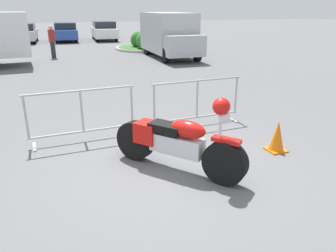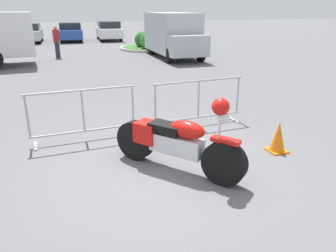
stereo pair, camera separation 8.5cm
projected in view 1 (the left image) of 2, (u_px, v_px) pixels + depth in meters
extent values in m
plane|color=#5B5B5E|center=(166.00, 169.00, 5.55)|extent=(120.00, 120.00, 0.00)
cylinder|color=black|center=(225.00, 163.00, 4.98)|extent=(0.58, 0.68, 0.70)
cylinder|color=black|center=(135.00, 140.00, 5.82)|extent=(0.58, 0.68, 0.70)
cube|color=silver|center=(177.00, 145.00, 5.36)|extent=(0.77, 0.89, 0.31)
ellipsoid|color=red|center=(188.00, 129.00, 5.16)|extent=(0.60, 0.66, 0.29)
cube|color=black|center=(167.00, 127.00, 5.37)|extent=(0.59, 0.64, 0.13)
cube|color=red|center=(148.00, 132.00, 5.61)|extent=(0.52, 0.53, 0.35)
cube|color=red|center=(226.00, 140.00, 4.85)|extent=(0.39, 0.44, 0.07)
cylinder|color=silver|center=(220.00, 129.00, 4.86)|extent=(0.06, 0.06, 0.49)
sphere|color=silver|center=(224.00, 118.00, 4.77)|extent=(0.18, 0.18, 0.18)
sphere|color=red|center=(221.00, 106.00, 4.74)|extent=(0.26, 0.26, 0.26)
cylinder|color=#9EA0A5|center=(80.00, 91.00, 6.38)|extent=(2.17, 0.10, 0.04)
cylinder|color=#9EA0A5|center=(84.00, 131.00, 6.67)|extent=(2.17, 0.10, 0.04)
cylinder|color=#9EA0A5|center=(26.00, 118.00, 6.15)|extent=(0.05, 0.05, 0.85)
cylinder|color=#9EA0A5|center=(82.00, 111.00, 6.52)|extent=(0.05, 0.05, 0.85)
cylinder|color=#9EA0A5|center=(132.00, 106.00, 6.89)|extent=(0.05, 0.05, 0.85)
cube|color=#9EA0A5|center=(34.00, 147.00, 6.38)|extent=(0.07, 0.44, 0.03)
cube|color=#9EA0A5|center=(130.00, 133.00, 7.08)|extent=(0.07, 0.44, 0.03)
cylinder|color=#9EA0A5|center=(198.00, 81.00, 7.24)|extent=(2.17, 0.10, 0.04)
cylinder|color=#9EA0A5|center=(197.00, 117.00, 7.53)|extent=(2.17, 0.10, 0.04)
cylinder|color=#9EA0A5|center=(154.00, 104.00, 7.01)|extent=(0.05, 0.05, 0.85)
cylinder|color=#9EA0A5|center=(197.00, 99.00, 7.38)|extent=(0.05, 0.05, 0.85)
cylinder|color=#9EA0A5|center=(236.00, 95.00, 7.75)|extent=(0.05, 0.05, 0.85)
cube|color=#9EA0A5|center=(158.00, 130.00, 7.24)|extent=(0.07, 0.44, 0.03)
cube|color=#9EA0A5|center=(232.00, 120.00, 7.94)|extent=(0.07, 0.44, 0.03)
cube|color=silver|center=(7.00, 34.00, 14.85)|extent=(1.92, 2.28, 1.90)
cube|color=#B2B7BC|center=(168.00, 32.00, 17.68)|extent=(2.15, 4.17, 2.00)
cube|color=#B2B7BC|center=(185.00, 46.00, 15.62)|extent=(1.93, 0.97, 1.00)
cylinder|color=black|center=(197.00, 54.00, 16.40)|extent=(0.27, 0.73, 0.72)
cylinder|color=black|center=(165.00, 56.00, 15.89)|extent=(0.27, 0.73, 0.72)
cylinder|color=black|center=(175.00, 47.00, 19.33)|extent=(0.27, 0.73, 0.72)
cylinder|color=black|center=(147.00, 48.00, 18.82)|extent=(0.27, 0.73, 0.72)
cube|color=#B7BABF|center=(25.00, 35.00, 25.18)|extent=(1.98, 4.28, 0.68)
cube|color=#1E232B|center=(23.00, 27.00, 24.85)|extent=(1.70, 2.23, 0.49)
cylinder|color=black|center=(17.00, 37.00, 26.28)|extent=(0.25, 0.63, 0.62)
cylinder|color=black|center=(36.00, 37.00, 26.67)|extent=(0.25, 0.63, 0.62)
cylinder|color=black|center=(13.00, 40.00, 23.88)|extent=(0.25, 0.63, 0.62)
cylinder|color=black|center=(34.00, 40.00, 24.27)|extent=(0.25, 0.63, 0.62)
cube|color=#284799|center=(66.00, 33.00, 26.16)|extent=(2.01, 4.34, 0.69)
cube|color=#1E232B|center=(65.00, 26.00, 25.82)|extent=(1.73, 2.27, 0.49)
cylinder|color=black|center=(57.00, 36.00, 27.27)|extent=(0.26, 0.64, 0.63)
cylinder|color=black|center=(75.00, 36.00, 27.67)|extent=(0.26, 0.64, 0.63)
cylinder|color=black|center=(57.00, 39.00, 24.84)|extent=(0.26, 0.64, 0.63)
cylinder|color=black|center=(76.00, 38.00, 25.24)|extent=(0.26, 0.64, 0.63)
cube|color=white|center=(104.00, 32.00, 27.03)|extent=(2.09, 4.52, 0.72)
cube|color=#1E232B|center=(104.00, 25.00, 26.69)|extent=(1.80, 2.36, 0.51)
cylinder|color=black|center=(94.00, 35.00, 28.19)|extent=(0.27, 0.67, 0.66)
cylinder|color=black|center=(111.00, 35.00, 28.61)|extent=(0.27, 0.67, 0.66)
cylinder|color=black|center=(97.00, 38.00, 25.66)|extent=(0.27, 0.67, 0.66)
cylinder|color=black|center=(116.00, 37.00, 26.08)|extent=(0.27, 0.67, 0.66)
cylinder|color=#262838|center=(53.00, 50.00, 17.55)|extent=(0.29, 0.29, 0.85)
cylinder|color=maroon|center=(52.00, 36.00, 17.29)|extent=(0.41, 0.41, 0.62)
sphere|color=tan|center=(51.00, 27.00, 17.15)|extent=(0.22, 0.22, 0.22)
cylinder|color=#ADA89E|center=(148.00, 48.00, 21.42)|extent=(4.18, 4.18, 0.14)
cylinder|color=#38662D|center=(148.00, 47.00, 21.39)|extent=(3.84, 3.84, 0.02)
sphere|color=#3D7A38|center=(151.00, 40.00, 20.78)|extent=(1.14, 1.14, 1.14)
sphere|color=#33702D|center=(143.00, 40.00, 21.32)|extent=(1.02, 1.02, 1.02)
sphere|color=#33702D|center=(145.00, 41.00, 20.28)|extent=(1.14, 1.14, 1.14)
sphere|color=#286023|center=(139.00, 40.00, 21.26)|extent=(1.04, 1.04, 1.04)
cube|color=orange|center=(276.00, 150.00, 6.26)|extent=(0.34, 0.34, 0.03)
cone|color=orange|center=(277.00, 135.00, 6.16)|extent=(0.28, 0.28, 0.56)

